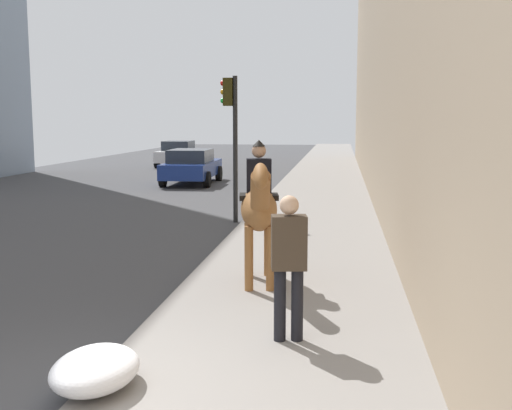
% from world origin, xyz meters
% --- Properties ---
extents(mounted_horse_near, '(2.15, 0.78, 2.24)m').
position_xyz_m(mounted_horse_near, '(4.26, -1.21, 1.34)').
color(mounted_horse_near, brown).
rests_on(mounted_horse_near, sidewalk_slab).
extents(pedestrian_greeting, '(0.32, 0.44, 1.70)m').
position_xyz_m(pedestrian_greeting, '(1.82, -1.87, 1.10)').
color(pedestrian_greeting, black).
rests_on(pedestrian_greeting, sidewalk_slab).
extents(car_mid_lane, '(4.46, 2.09, 1.44)m').
position_xyz_m(car_mid_lane, '(20.03, 3.65, 0.75)').
color(car_mid_lane, navy).
rests_on(car_mid_lane, ground).
extents(car_far_lane, '(4.10, 2.04, 1.44)m').
position_xyz_m(car_far_lane, '(29.25, 6.67, 0.74)').
color(car_far_lane, silver).
rests_on(car_far_lane, ground).
extents(traffic_light_near_curb, '(0.20, 0.44, 3.75)m').
position_xyz_m(traffic_light_near_curb, '(10.69, 0.33, 2.52)').
color(traffic_light_near_curb, black).
rests_on(traffic_light_near_curb, ground).
extents(snow_pile_near, '(1.06, 0.81, 0.37)m').
position_xyz_m(snow_pile_near, '(0.28, -0.15, 0.30)').
color(snow_pile_near, white).
rests_on(snow_pile_near, sidewalk_slab).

